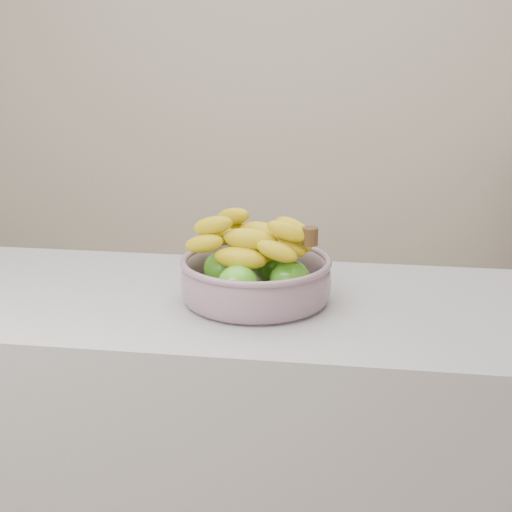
{
  "coord_description": "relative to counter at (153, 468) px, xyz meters",
  "views": [
    {
      "loc": [
        0.47,
        -2.02,
        1.45
      ],
      "look_at": [
        0.25,
        -0.57,
        1.0
      ],
      "focal_mm": 50.0,
      "sensor_mm": 36.0,
      "label": 1
    }
  ],
  "objects": [
    {
      "name": "ground",
      "position": [
        0.0,
        0.57,
        -0.45
      ],
      "size": [
        4.0,
        4.0,
        0.0
      ],
      "primitive_type": "plane",
      "color": "#A17F62",
      "rests_on": "ground"
    },
    {
      "name": "fruit_bowl",
      "position": [
        0.25,
        0.0,
        0.51
      ],
      "size": [
        0.33,
        0.33,
        0.18
      ],
      "rotation": [
        0.0,
        0.0,
        -0.33
      ],
      "color": "#8A99A6",
      "rests_on": "counter"
    },
    {
      "name": "counter",
      "position": [
        0.0,
        0.0,
        0.0
      ],
      "size": [
        2.0,
        0.6,
        0.9
      ],
      "primitive_type": "cube",
      "color": "#A5A3AC",
      "rests_on": "ground"
    }
  ]
}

